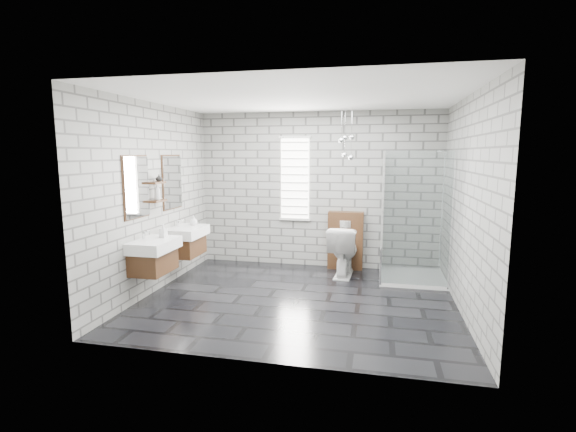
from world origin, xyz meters
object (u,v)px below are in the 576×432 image
(vanity_left, at_px, (152,246))
(shower_enclosure, at_px, (407,250))
(toilet, at_px, (343,251))
(cistern_panel, at_px, (345,240))
(vanity_right, at_px, (185,233))

(vanity_left, xyz_separation_m, shower_enclosure, (3.41, 1.65, -0.25))
(shower_enclosure, xyz_separation_m, toilet, (-0.99, 0.11, -0.09))
(cistern_panel, relative_size, toilet, 1.21)
(cistern_panel, bearing_deg, toilet, -90.00)
(vanity_left, xyz_separation_m, vanity_right, (0.00, 0.98, 0.00))
(vanity_left, height_order, cistern_panel, vanity_left)
(vanity_left, height_order, vanity_right, same)
(vanity_left, height_order, toilet, vanity_left)
(shower_enclosure, bearing_deg, cistern_panel, 152.41)
(vanity_left, bearing_deg, vanity_right, 90.00)
(shower_enclosure, height_order, toilet, shower_enclosure)
(cistern_panel, bearing_deg, vanity_right, -153.85)
(vanity_left, distance_m, shower_enclosure, 3.80)
(vanity_left, bearing_deg, cistern_panel, 41.90)
(cistern_panel, xyz_separation_m, shower_enclosure, (0.99, -0.52, 0.00))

